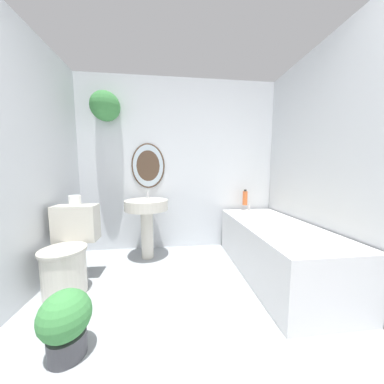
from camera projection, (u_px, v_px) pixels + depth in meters
The scene contains 8 objects.
wall_back at pixel (172, 160), 2.74m from camera, with size 2.86×0.37×2.40m.
wall_right at pixel (350, 162), 1.65m from camera, with size 0.06×2.66×2.40m.
toilet at pixel (69, 253), 1.82m from camera, with size 0.41×0.56×0.78m.
pedestal_sink at pixel (147, 213), 2.45m from camera, with size 0.54×0.54×0.86m.
bathtub at pixel (275, 247), 2.10m from camera, with size 0.73×1.63×0.63m.
shampoo_bottle at pixel (245, 198), 2.78m from camera, with size 0.07×0.07×0.22m.
potted_plant at pixel (66, 321), 1.15m from camera, with size 0.29×0.29×0.41m.
toilet_paper_roll at pixel (75, 200), 1.95m from camera, with size 0.11×0.11×0.10m.
Camera 1 is at (-0.14, -0.24, 1.12)m, focal length 18.00 mm.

